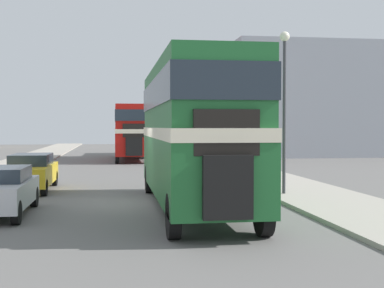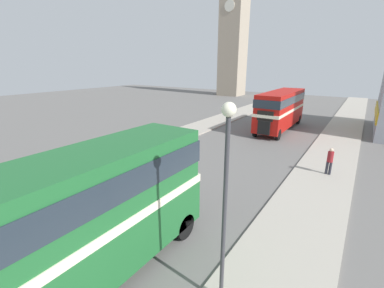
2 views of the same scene
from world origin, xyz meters
The scene contains 8 objects.
ground_plane centered at (0.00, 0.00, 0.00)m, with size 120.00×120.00×0.00m, color slate.
sidewalk_right centered at (6.75, 0.00, 0.06)m, with size 3.50×120.00×0.12m.
double_decker_bus centered at (1.94, -1.58, 2.60)m, with size 2.41×10.56×4.38m.
bus_distant centered at (0.86, 23.28, 2.44)m, with size 2.53×10.25×4.10m.
car_parked_mid centered at (-3.73, 4.05, 0.76)m, with size 1.67×4.39×1.45m.
pedestrian_walking centered at (7.01, 12.73, 1.10)m, with size 0.35×0.35×1.73m.
street_lamp centered at (5.66, 0.83, 3.96)m, with size 0.36×0.36×5.86m.
shop_building_block centered at (17.14, 28.04, 4.81)m, with size 15.59×10.13×9.63m.
Camera 1 is at (-0.43, -17.84, 2.56)m, focal length 50.00 mm.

